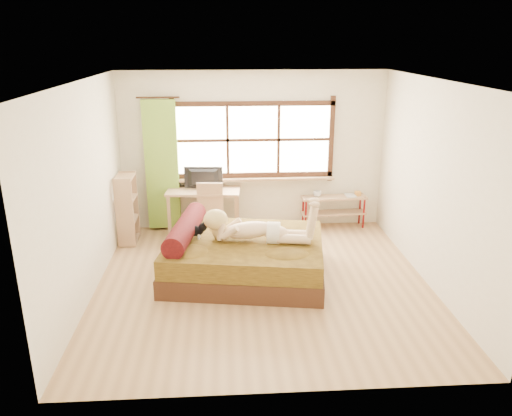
{
  "coord_description": "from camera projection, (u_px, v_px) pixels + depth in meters",
  "views": [
    {
      "loc": [
        -0.49,
        -6.14,
        3.19
      ],
      "look_at": [
        -0.08,
        0.2,
        1.02
      ],
      "focal_mm": 35.0,
      "sensor_mm": 36.0,
      "label": 1
    }
  ],
  "objects": [
    {
      "name": "cup",
      "position": [
        317.0,
        194.0,
        8.68
      ],
      "size": [
        0.14,
        0.14,
        0.11
      ],
      "primitive_type": "imported",
      "rotation": [
        0.0,
        0.0,
        0.05
      ],
      "color": "gray",
      "rests_on": "pipe_shelf"
    },
    {
      "name": "wall_right",
      "position": [
        434.0,
        186.0,
        6.55
      ],
      "size": [
        0.0,
        4.5,
        4.5
      ],
      "primitive_type": "plane",
      "rotation": [
        1.57,
        0.0,
        -1.57
      ],
      "color": "silver",
      "rests_on": "floor"
    },
    {
      "name": "chair",
      "position": [
        210.0,
        210.0,
        8.14
      ],
      "size": [
        0.46,
        0.46,
        0.96
      ],
      "rotation": [
        0.0,
        0.0,
        -0.08
      ],
      "color": "tan",
      "rests_on": "floor"
    },
    {
      "name": "bed",
      "position": [
        242.0,
        256.0,
        7.0
      ],
      "size": [
        2.4,
        2.04,
        0.82
      ],
      "rotation": [
        0.0,
        0.0,
        -0.16
      ],
      "color": "#341C0F",
      "rests_on": "floor"
    },
    {
      "name": "wall_front",
      "position": [
        284.0,
        263.0,
        4.29
      ],
      "size": [
        4.5,
        0.0,
        4.5
      ],
      "primitive_type": "plane",
      "rotation": [
        -1.57,
        0.0,
        0.0
      ],
      "color": "silver",
      "rests_on": "floor"
    },
    {
      "name": "floor",
      "position": [
        263.0,
        283.0,
        6.85
      ],
      "size": [
        4.5,
        4.5,
        0.0
      ],
      "primitive_type": "plane",
      "color": "#9E754C",
      "rests_on": "ground"
    },
    {
      "name": "wall_left",
      "position": [
        86.0,
        192.0,
        6.28
      ],
      "size": [
        0.0,
        4.5,
        4.5
      ],
      "primitive_type": "plane",
      "rotation": [
        1.57,
        0.0,
        1.57
      ],
      "color": "silver",
      "rests_on": "floor"
    },
    {
      "name": "book",
      "position": [
        345.0,
        196.0,
        8.72
      ],
      "size": [
        0.19,
        0.25,
        0.02
      ],
      "primitive_type": "imported",
      "rotation": [
        0.0,
        0.0,
        0.05
      ],
      "color": "gray",
      "rests_on": "pipe_shelf"
    },
    {
      "name": "window",
      "position": [
        253.0,
        142.0,
        8.46
      ],
      "size": [
        2.8,
        0.16,
        1.46
      ],
      "color": "#FFEDBF",
      "rests_on": "wall_back"
    },
    {
      "name": "pipe_shelf",
      "position": [
        334.0,
        205.0,
        8.76
      ],
      "size": [
        1.15,
        0.34,
        0.64
      ],
      "rotation": [
        0.0,
        0.0,
        0.05
      ],
      "color": "tan",
      "rests_on": "floor"
    },
    {
      "name": "kitten",
      "position": [
        193.0,
        229.0,
        6.93
      ],
      "size": [
        0.34,
        0.18,
        0.26
      ],
      "primitive_type": null,
      "rotation": [
        0.0,
        0.0,
        -0.16
      ],
      "color": "black",
      "rests_on": "bed"
    },
    {
      "name": "desk",
      "position": [
        204.0,
        196.0,
        8.43
      ],
      "size": [
        1.26,
        0.65,
        0.76
      ],
      "rotation": [
        0.0,
        0.0,
        -0.08
      ],
      "color": "tan",
      "rests_on": "floor"
    },
    {
      "name": "woman",
      "position": [
        256.0,
        219.0,
        6.78
      ],
      "size": [
        1.56,
        0.66,
        0.65
      ],
      "primitive_type": null,
      "rotation": [
        0.0,
        0.0,
        -0.16
      ],
      "color": "#D8B38B",
      "rests_on": "bed"
    },
    {
      "name": "wall_back",
      "position": [
        253.0,
        151.0,
        8.54
      ],
      "size": [
        4.5,
        0.0,
        4.5
      ],
      "primitive_type": "plane",
      "rotation": [
        1.57,
        0.0,
        0.0
      ],
      "color": "silver",
      "rests_on": "floor"
    },
    {
      "name": "bookshelf",
      "position": [
        127.0,
        209.0,
        8.06
      ],
      "size": [
        0.28,
        0.49,
        1.13
      ],
      "rotation": [
        0.0,
        0.0,
        -0.0
      ],
      "color": "tan",
      "rests_on": "floor"
    },
    {
      "name": "ceiling",
      "position": [
        264.0,
        81.0,
        5.98
      ],
      "size": [
        4.5,
        4.5,
        0.0
      ],
      "primitive_type": "plane",
      "rotation": [
        3.14,
        0.0,
        0.0
      ],
      "color": "white",
      "rests_on": "wall_back"
    },
    {
      "name": "monitor",
      "position": [
        203.0,
        178.0,
        8.38
      ],
      "size": [
        0.65,
        0.13,
        0.37
      ],
      "primitive_type": "imported",
      "rotation": [
        0.0,
        0.0,
        3.07
      ],
      "color": "black",
      "rests_on": "desk"
    },
    {
      "name": "curtain",
      "position": [
        162.0,
        166.0,
        8.4
      ],
      "size": [
        0.55,
        0.1,
        2.2
      ],
      "primitive_type": "cube",
      "color": "#609228",
      "rests_on": "wall_back"
    }
  ]
}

